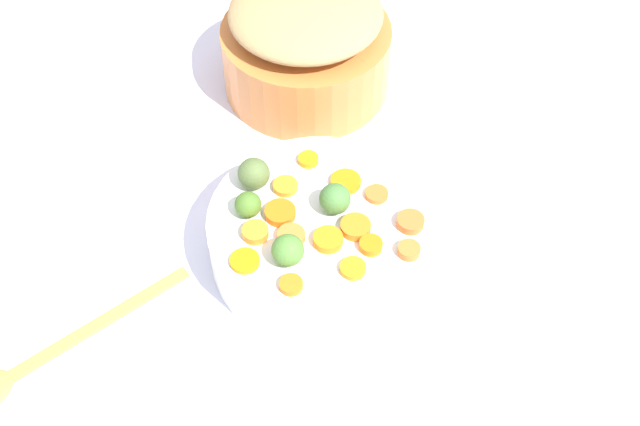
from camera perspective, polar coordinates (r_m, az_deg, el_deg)
The scene contains 24 objects.
tabletop at distance 1.05m, azimuth -1.29°, elevation -3.20°, with size 2.40×2.40×0.02m, color white.
serving_bowl_carrots at distance 1.01m, azimuth 0.00°, elevation -1.70°, with size 0.28×0.28×0.08m, color white.
metal_pot at distance 1.23m, azimuth -0.97°, elevation 10.99°, with size 0.25×0.25×0.11m, color #CF7737.
stuffing_mound at distance 1.17m, azimuth -1.03°, elevation 14.04°, with size 0.22×0.22×0.06m, color tan.
carrot_slice_0 at distance 0.96m, azimuth -2.07°, elevation -1.66°, with size 0.03×0.03×0.01m, color orange.
carrot_slice_1 at distance 0.97m, azimuth 2.55°, elevation -1.00°, with size 0.04×0.04×0.01m, color orange.
carrot_slice_2 at distance 0.98m, azimuth -2.87°, elevation -0.07°, with size 0.04×0.04×0.01m, color orange.
carrot_slice_3 at distance 0.92m, azimuth -2.01°, elevation -5.14°, with size 0.03×0.03×0.01m, color orange.
carrot_slice_4 at distance 1.01m, azimuth -2.49°, elevation 1.92°, with size 0.03×0.03×0.01m, color orange.
carrot_slice_5 at distance 1.01m, azimuth 1.85°, elevation 2.24°, with size 0.04×0.04×0.01m, color orange.
carrot_slice_6 at distance 1.00m, azimuth 4.06°, elevation 1.34°, with size 0.03×0.03×0.01m, color orange.
carrot_slice_7 at distance 1.04m, azimuth -1.11°, elevation 3.85°, with size 0.03×0.03×0.01m, color orange.
carrot_slice_8 at distance 0.94m, azimuth -5.38°, elevation -3.42°, with size 0.04×0.04×0.01m, color orange.
carrot_slice_9 at distance 0.95m, azimuth 0.58°, elevation -1.91°, with size 0.04×0.04×0.01m, color orange.
carrot_slice_10 at distance 0.95m, azimuth 6.35°, elevation -2.65°, with size 0.03×0.03×0.01m, color orange.
carrot_slice_11 at distance 0.95m, azimuth 3.64°, elevation -2.30°, with size 0.03×0.03×0.01m, color orange.
carrot_slice_12 at distance 0.97m, azimuth 6.46°, elevation -0.82°, with size 0.03×0.03×0.01m, color orange.
carrot_slice_13 at distance 0.96m, azimuth -4.63°, elevation -1.38°, with size 0.03×0.03×0.01m, color orange.
carrot_slice_14 at distance 0.93m, azimuth 2.36°, elevation -3.96°, with size 0.03×0.03×0.01m, color orange.
brussels_sprout_0 at distance 0.93m, azimuth -2.31°, elevation -2.66°, with size 0.04×0.04×0.04m, color #508434.
brussels_sprout_1 at distance 0.98m, azimuth -5.12°, elevation 0.74°, with size 0.03×0.03×0.03m, color #4B7528.
brussels_sprout_2 at distance 0.98m, azimuth 1.07°, elevation 1.02°, with size 0.04×0.04×0.04m, color #487B38.
brussels_sprout_3 at distance 1.00m, azimuth -4.74°, elevation 2.81°, with size 0.04×0.04×0.04m, color #566D38.
wooden_spoon at distance 1.01m, azimuth -19.97°, elevation -10.14°, with size 0.24×0.25×0.01m.
Camera 1 is at (-0.61, -0.08, 0.87)m, focal length 44.95 mm.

